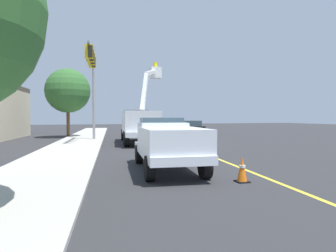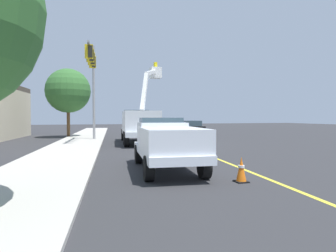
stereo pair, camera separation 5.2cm
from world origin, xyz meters
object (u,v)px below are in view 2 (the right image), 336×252
at_px(traffic_cone_leading, 241,170).
at_px(traffic_signal_mast, 92,72).
at_px(utility_bucket_truck, 139,123).
at_px(passing_minivan, 190,127).
at_px(traffic_cone_mid_front, 158,135).
at_px(service_pickup_truck, 167,142).

height_order(traffic_cone_leading, traffic_signal_mast, traffic_signal_mast).
distance_m(utility_bucket_truck, passing_minivan, 9.08).
bearing_deg(traffic_cone_mid_front, service_pickup_truck, 165.83).
xyz_separation_m(traffic_cone_mid_front, traffic_signal_mast, (-1.76, 6.03, 5.42)).
distance_m(service_pickup_truck, traffic_cone_leading, 3.26).
height_order(service_pickup_truck, traffic_signal_mast, traffic_signal_mast).
height_order(service_pickup_truck, traffic_cone_mid_front, service_pickup_truck).
relative_size(utility_bucket_truck, passing_minivan, 1.69).
xyz_separation_m(utility_bucket_truck, service_pickup_truck, (-12.05, 1.38, -0.49)).
xyz_separation_m(service_pickup_truck, traffic_signal_mast, (13.67, 2.14, 4.67)).
xyz_separation_m(passing_minivan, traffic_signal_mast, (-4.38, 10.31, 4.81)).
distance_m(service_pickup_truck, passing_minivan, 19.81).
bearing_deg(traffic_signal_mast, traffic_cone_mid_front, -73.75).
height_order(utility_bucket_truck, traffic_cone_leading, utility_bucket_truck).
xyz_separation_m(traffic_cone_leading, traffic_signal_mast, (16.38, 3.80, 5.38)).
height_order(passing_minivan, traffic_cone_leading, passing_minivan).
height_order(traffic_cone_mid_front, traffic_signal_mast, traffic_signal_mast).
relative_size(service_pickup_truck, traffic_cone_leading, 7.10).
height_order(passing_minivan, traffic_cone_mid_front, passing_minivan).
bearing_deg(traffic_cone_leading, service_pickup_truck, 31.51).
bearing_deg(utility_bucket_truck, service_pickup_truck, 173.44).
xyz_separation_m(passing_minivan, traffic_cone_leading, (-20.77, 6.50, -0.57)).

